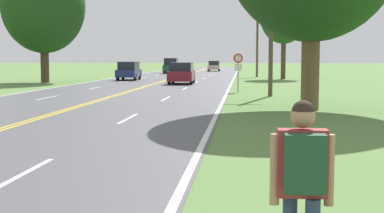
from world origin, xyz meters
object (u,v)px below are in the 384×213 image
(hitchhiker_person, at_px, (302,174))
(car_maroon_van_approaching, at_px, (182,73))
(traffic_sign, at_px, (238,63))
(car_dark_green_suv_mid_far, at_px, (171,66))
(car_dark_blue_suv_mid_near, at_px, (129,70))
(tree_behind_sign, at_px, (284,17))
(tree_mid_treeline, at_px, (43,5))
(car_champagne_sedan_receding, at_px, (214,66))

(hitchhiker_person, xyz_separation_m, car_maroon_van_approaching, (-5.51, 37.78, -0.16))
(traffic_sign, bearing_deg, car_dark_green_suv_mid_far, 103.72)
(car_maroon_van_approaching, relative_size, car_dark_blue_suv_mid_near, 1.04)
(traffic_sign, xyz_separation_m, tree_behind_sign, (4.21, 20.57, 4.31))
(car_maroon_van_approaching, bearing_deg, tree_behind_sign, 138.57)
(tree_mid_treeline, xyz_separation_m, car_champagne_sedan_receding, (12.21, 38.57, -5.65))
(car_dark_green_suv_mid_far, bearing_deg, tree_behind_sign, -145.17)
(car_maroon_van_approaching, xyz_separation_m, car_dark_green_suv_mid_far, (-4.71, 28.28, 0.14))
(tree_behind_sign, distance_m, car_dark_blue_suv_mid_near, 15.98)
(traffic_sign, distance_m, car_dark_blue_suv_mid_near, 19.68)
(tree_mid_treeline, relative_size, car_dark_green_suv_mid_far, 2.39)
(car_dark_green_suv_mid_far, bearing_deg, traffic_sign, -168.92)
(hitchhiker_person, bearing_deg, car_dark_blue_suv_mid_near, 12.84)
(traffic_sign, height_order, car_dark_blue_suv_mid_near, traffic_sign)
(tree_behind_sign, height_order, car_dark_green_suv_mid_far, tree_behind_sign)
(hitchhiker_person, xyz_separation_m, tree_behind_sign, (3.32, 48.40, 5.04))
(traffic_sign, distance_m, car_dark_green_suv_mid_far, 39.36)
(car_dark_blue_suv_mid_near, bearing_deg, traffic_sign, -150.34)
(car_dark_blue_suv_mid_near, height_order, car_dark_green_suv_mid_far, car_dark_green_suv_mid_far)
(car_dark_blue_suv_mid_near, bearing_deg, car_maroon_van_approaching, -141.63)
(tree_behind_sign, distance_m, car_dark_green_suv_mid_far, 22.82)
(hitchhiker_person, relative_size, car_dark_blue_suv_mid_near, 0.40)
(traffic_sign, xyz_separation_m, car_maroon_van_approaching, (-4.62, 9.95, -0.89))
(car_dark_green_suv_mid_far, bearing_deg, car_maroon_van_approaching, -173.19)
(tree_mid_treeline, xyz_separation_m, car_dark_blue_suv_mid_near, (6.02, 5.55, -5.54))
(car_maroon_van_approaching, relative_size, car_champagne_sedan_receding, 1.13)
(hitchhiker_person, relative_size, tree_mid_treeline, 0.17)
(car_maroon_van_approaching, xyz_separation_m, car_champagne_sedan_receding, (0.41, 39.75, -0.09))
(tree_behind_sign, relative_size, tree_mid_treeline, 0.84)
(tree_mid_treeline, height_order, car_maroon_van_approaching, tree_mid_treeline)
(tree_behind_sign, bearing_deg, hitchhiker_person, -93.92)
(tree_mid_treeline, relative_size, car_maroon_van_approaching, 2.29)
(hitchhiker_person, bearing_deg, car_champagne_sedan_receding, 2.37)
(hitchhiker_person, xyz_separation_m, tree_mid_treeline, (-17.32, 38.96, 5.39))
(car_maroon_van_approaching, height_order, car_champagne_sedan_receding, car_maroon_van_approaching)
(hitchhiker_person, relative_size, tree_behind_sign, 0.20)
(tree_mid_treeline, distance_m, car_champagne_sedan_receding, 40.85)
(tree_behind_sign, bearing_deg, car_champagne_sedan_receding, 106.12)
(hitchhiker_person, distance_m, car_maroon_van_approaching, 38.18)
(car_maroon_van_approaching, distance_m, car_champagne_sedan_receding, 39.75)
(car_maroon_van_approaching, relative_size, car_dark_green_suv_mid_far, 1.04)
(car_maroon_van_approaching, bearing_deg, car_dark_green_suv_mid_far, -172.23)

